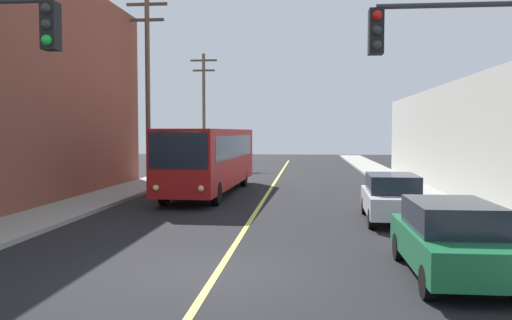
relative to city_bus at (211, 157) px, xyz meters
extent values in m
plane|color=black|center=(2.83, -14.65, -1.82)|extent=(120.00, 120.00, 0.00)
cube|color=gray|center=(-4.42, -4.65, -1.74)|extent=(2.50, 90.00, 0.15)
cube|color=gray|center=(10.08, -4.65, -1.74)|extent=(2.50, 90.00, 0.15)
cube|color=#D8CC4C|center=(2.83, 0.35, -1.81)|extent=(0.16, 60.00, 0.01)
cube|color=black|center=(-5.71, -5.33, -0.22)|extent=(0.06, 15.93, 1.30)
cube|color=black|center=(-5.71, -5.33, 2.98)|extent=(0.06, 15.93, 1.30)
cube|color=black|center=(-5.71, -5.33, 6.18)|extent=(0.06, 15.93, 1.30)
cube|color=black|center=(11.37, 3.57, -0.22)|extent=(0.06, 17.36, 1.30)
cube|color=maroon|center=(0.00, 0.01, 0.01)|extent=(2.91, 12.07, 2.75)
cube|color=black|center=(-0.18, -5.96, 0.53)|extent=(2.35, 0.15, 1.40)
cube|color=black|center=(0.18, 5.99, 0.63)|extent=(2.30, 0.15, 1.10)
cube|color=black|center=(-1.25, 0.05, 0.53)|extent=(0.36, 10.20, 1.10)
cube|color=black|center=(1.25, -0.02, 0.53)|extent=(0.36, 10.20, 1.10)
cube|color=orange|center=(-0.18, -5.95, 1.13)|extent=(1.79, 0.11, 0.30)
sphere|color=#F9D872|center=(-1.07, -5.98, -0.92)|extent=(0.24, 0.24, 0.24)
sphere|color=#F9D872|center=(0.71, -6.03, -0.92)|extent=(0.24, 0.24, 0.24)
cylinder|color=black|center=(-1.25, -4.15, -1.32)|extent=(0.33, 1.01, 1.00)
cylinder|color=black|center=(1.00, -4.22, -1.32)|extent=(0.33, 1.01, 1.00)
cylinder|color=black|center=(-1.02, 3.54, -1.32)|extent=(0.33, 1.01, 1.00)
cylinder|color=black|center=(1.23, 3.48, -1.32)|extent=(0.33, 1.01, 1.00)
cube|color=#196038|center=(7.78, -14.56, -1.15)|extent=(1.82, 4.41, 0.70)
cube|color=black|center=(7.78, -14.56, -0.50)|extent=(1.63, 2.47, 0.60)
cylinder|color=black|center=(6.99, -16.06, -1.50)|extent=(0.22, 0.64, 0.64)
cylinder|color=black|center=(6.98, -13.06, -1.50)|extent=(0.22, 0.64, 0.64)
cylinder|color=black|center=(8.58, -13.05, -1.50)|extent=(0.22, 0.64, 0.64)
cube|color=#B7B7BC|center=(7.68, -7.51, -1.15)|extent=(1.95, 4.46, 0.70)
cube|color=black|center=(7.68, -7.51, -0.50)|extent=(1.70, 2.52, 0.60)
cylinder|color=black|center=(6.82, -8.98, -1.50)|extent=(0.24, 0.65, 0.64)
cylinder|color=black|center=(8.42, -9.04, -1.50)|extent=(0.24, 0.65, 0.64)
cylinder|color=black|center=(6.93, -5.99, -1.50)|extent=(0.24, 0.65, 0.64)
cylinder|color=black|center=(8.53, -6.04, -1.50)|extent=(0.24, 0.65, 0.64)
cylinder|color=brown|center=(-4.54, 4.43, 3.79)|extent=(0.28, 0.28, 10.92)
cube|color=#4C3D2D|center=(-4.54, 4.43, 8.66)|extent=(2.40, 0.16, 0.16)
cube|color=#4C3D2D|center=(-4.54, 4.43, 7.76)|extent=(2.00, 0.16, 0.16)
cylinder|color=brown|center=(-4.56, 21.42, 3.31)|extent=(0.28, 0.28, 9.95)
cube|color=#4C3D2D|center=(-4.56, 21.42, 7.68)|extent=(2.40, 0.16, 0.16)
cube|color=#4C3D2D|center=(-4.56, 21.42, 6.78)|extent=(2.00, 0.16, 0.16)
cube|color=black|center=(-0.62, -15.10, 3.48)|extent=(0.32, 0.36, 1.00)
sphere|color=#2D2D2D|center=(-0.62, -15.29, 3.80)|extent=(0.22, 0.22, 0.22)
sphere|color=#2D2D2D|center=(-0.62, -15.29, 3.48)|extent=(0.22, 0.22, 0.22)
sphere|color=green|center=(-0.62, -15.29, 3.16)|extent=(0.22, 0.22, 0.22)
cylinder|color=#2D2D33|center=(8.03, -13.82, 4.03)|extent=(3.50, 0.12, 0.12)
cube|color=black|center=(6.28, -13.82, 3.48)|extent=(0.32, 0.36, 1.00)
sphere|color=red|center=(6.28, -14.01, 3.80)|extent=(0.22, 0.22, 0.22)
sphere|color=#2D2D2D|center=(6.28, -14.01, 3.48)|extent=(0.22, 0.22, 0.22)
sphere|color=#2D2D2D|center=(6.28, -14.01, 3.16)|extent=(0.22, 0.22, 0.22)
cylinder|color=red|center=(9.68, -10.85, -1.32)|extent=(0.26, 0.26, 0.70)
sphere|color=gold|center=(9.68, -10.85, -0.95)|extent=(0.24, 0.24, 0.24)
cylinder|color=red|center=(9.52, -10.85, -1.22)|extent=(0.12, 0.10, 0.10)
cylinder|color=red|center=(9.84, -10.85, -1.22)|extent=(0.12, 0.10, 0.10)
camera|label=1|loc=(4.76, -25.87, 1.27)|focal=37.03mm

